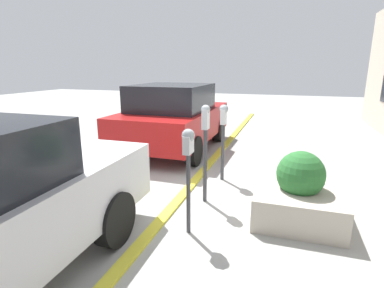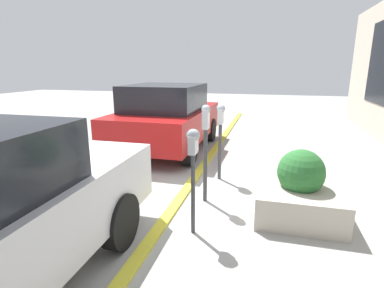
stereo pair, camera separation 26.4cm
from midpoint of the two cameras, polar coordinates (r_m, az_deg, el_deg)
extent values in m
plane|color=#999993|center=(5.06, -2.71, -10.27)|extent=(40.00, 40.00, 0.00)
cube|color=gold|center=(5.08, -3.58, -9.96)|extent=(19.00, 0.16, 0.04)
cylinder|color=#38383D|center=(3.87, -1.78, -9.56)|extent=(0.05, 0.05, 1.08)
cube|color=#B7B7BC|center=(3.65, -1.86, -0.12)|extent=(0.19, 0.09, 0.23)
sphere|color=gray|center=(3.63, -1.87, 1.62)|extent=(0.16, 0.16, 0.16)
cylinder|color=#38383D|center=(4.75, 0.96, -4.20)|extent=(0.06, 0.06, 1.19)
cube|color=#B7B7BC|center=(4.57, 0.99, 4.74)|extent=(0.16, 0.09, 0.30)
sphere|color=gray|center=(4.54, 1.00, 6.64)|extent=(0.14, 0.14, 0.14)
cylinder|color=#38383D|center=(5.72, 4.00, -1.52)|extent=(0.07, 0.07, 1.09)
cube|color=#B7B7BC|center=(5.57, 4.12, 5.27)|extent=(0.19, 0.09, 0.28)
sphere|color=gray|center=(5.55, 4.15, 6.70)|extent=(0.16, 0.16, 0.16)
cube|color=#B2A899|center=(4.64, 18.03, -10.32)|extent=(1.22, 1.18, 0.45)
sphere|color=#28662D|center=(4.48, 18.47, -5.17)|extent=(0.66, 0.66, 0.66)
cylinder|color=black|center=(3.81, -15.56, -14.00)|extent=(0.67, 0.20, 0.67)
cylinder|color=black|center=(4.75, -32.46, -9.96)|extent=(0.67, 0.20, 0.67)
cube|color=maroon|center=(7.86, -5.70, 3.98)|extent=(3.84, 2.01, 0.73)
cube|color=black|center=(7.62, -6.24, 8.80)|extent=(2.00, 1.76, 0.63)
cylinder|color=black|center=(8.79, 2.62, 2.75)|extent=(0.67, 0.24, 0.67)
cylinder|color=black|center=(9.34, -8.37, 3.30)|extent=(0.67, 0.24, 0.67)
cylinder|color=black|center=(6.56, -1.75, -1.32)|extent=(0.67, 0.24, 0.67)
cylinder|color=black|center=(7.27, -15.64, -0.28)|extent=(0.67, 0.24, 0.67)
camera|label=1|loc=(0.13, 88.40, 0.41)|focal=28.00mm
camera|label=2|loc=(0.13, -91.60, -0.41)|focal=28.00mm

